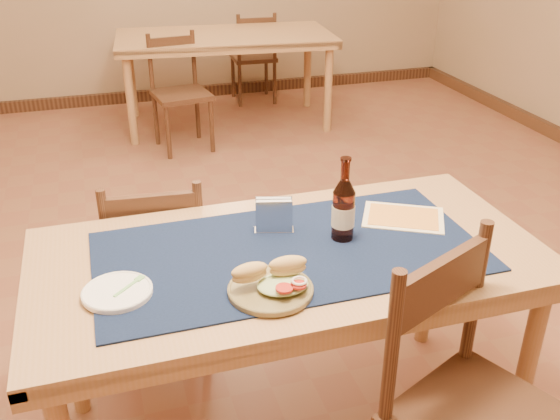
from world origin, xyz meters
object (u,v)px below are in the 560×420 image
object	(u,v)px
sandwich_plate	(273,284)
main_table	(289,274)
back_table	(225,44)
chair_main_near	(474,412)
beer_bottle	(343,209)
chair_main_far	(158,264)
napkin_holder	(274,216)

from	to	relation	value
sandwich_plate	main_table	bearing A→B (deg)	60.67
sandwich_plate	back_table	bearing A→B (deg)	79.65
chair_main_near	beer_bottle	distance (m)	0.70
chair_main_far	napkin_holder	world-z (taller)	napkin_holder
chair_main_near	beer_bottle	xyz separation A→B (m)	(-0.17, 0.58, 0.36)
chair_main_far	sandwich_plate	world-z (taller)	sandwich_plate
chair_main_far	napkin_holder	xyz separation A→B (m)	(0.36, -0.42, 0.37)
chair_main_far	sandwich_plate	xyz separation A→B (m)	(0.26, -0.77, 0.34)
back_table	beer_bottle	xyz separation A→B (m)	(-0.36, -3.38, 0.19)
main_table	chair_main_far	xyz separation A→B (m)	(-0.37, 0.56, -0.23)
beer_bottle	napkin_holder	xyz separation A→B (m)	(-0.20, 0.11, -0.05)
napkin_holder	sandwich_plate	bearing A→B (deg)	-107.01
chair_main_far	sandwich_plate	size ratio (longest dim) A/B	3.47
sandwich_plate	napkin_holder	world-z (taller)	napkin_holder
back_table	napkin_holder	size ratio (longest dim) A/B	13.08
chair_main_far	chair_main_near	distance (m)	1.33
main_table	beer_bottle	bearing A→B (deg)	8.48
main_table	back_table	world-z (taller)	same
main_table	chair_main_far	world-z (taller)	chair_main_far
back_table	main_table	bearing A→B (deg)	-99.10
main_table	sandwich_plate	world-z (taller)	sandwich_plate
chair_main_near	beer_bottle	size ratio (longest dim) A/B	3.41
chair_main_near	sandwich_plate	distance (m)	0.65
chair_main_near	chair_main_far	bearing A→B (deg)	122.94
main_table	chair_main_near	distance (m)	0.68
sandwich_plate	napkin_holder	size ratio (longest dim) A/B	1.77
chair_main_far	sandwich_plate	distance (m)	0.88
main_table	back_table	bearing A→B (deg)	80.90
back_table	chair_main_far	bearing A→B (deg)	-107.83
beer_bottle	back_table	bearing A→B (deg)	83.97
back_table	sandwich_plate	bearing A→B (deg)	-100.35
chair_main_near	sandwich_plate	xyz separation A→B (m)	(-0.47, 0.35, 0.28)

